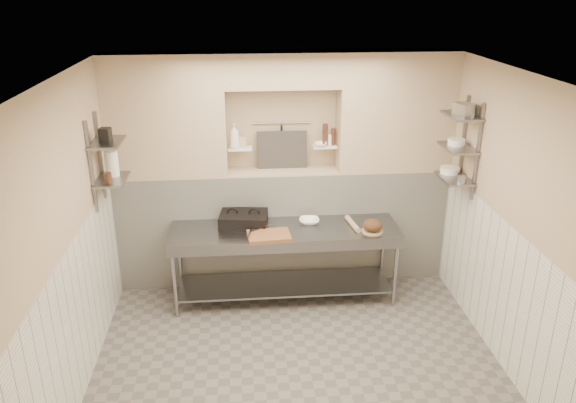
{
  "coord_description": "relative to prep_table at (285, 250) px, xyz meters",
  "views": [
    {
      "loc": [
        -0.5,
        -4.59,
        3.53
      ],
      "look_at": [
        -0.01,
        0.9,
        1.35
      ],
      "focal_mm": 35.0,
      "sensor_mm": 36.0,
      "label": 1
    }
  ],
  "objects": [
    {
      "name": "prep_table",
      "position": [
        0.0,
        0.0,
        0.0
      ],
      "size": [
        2.6,
        0.7,
        0.9
      ],
      "color": "gray",
      "rests_on": "floor"
    },
    {
      "name": "bottle_soap",
      "position": [
        -0.53,
        0.53,
        1.22
      ],
      "size": [
        0.14,
        0.14,
        0.29
      ],
      "primitive_type": "imported",
      "rotation": [
        0.0,
        0.0,
        0.26
      ],
      "color": "white",
      "rests_on": "alcove_shelf_left"
    },
    {
      "name": "hanging_steel",
      "position": [
        0.02,
        0.72,
        1.14
      ],
      "size": [
        0.02,
        0.02,
        0.3
      ],
      "primitive_type": "cylinder",
      "color": "black",
      "rests_on": "utensil_rail"
    },
    {
      "name": "bread_board",
      "position": [
        0.97,
        -0.15,
        0.26
      ],
      "size": [
        0.24,
        0.24,
        0.01
      ],
      "primitive_type": "cylinder",
      "color": "tan",
      "rests_on": "prep_table"
    },
    {
      "name": "shelf_rail_left_b",
      "position": [
        -1.95,
        -0.33,
        1.16
      ],
      "size": [
        0.03,
        0.03,
        0.95
      ],
      "primitive_type": "cube",
      "color": "slate",
      "rests_on": "wall_left"
    },
    {
      "name": "shelf_rail_right_b",
      "position": [
        2.0,
        -0.33,
        1.21
      ],
      "size": [
        0.03,
        0.03,
        1.05
      ],
      "primitive_type": "cube",
      "color": "slate",
      "rests_on": "wall_right"
    },
    {
      "name": "bowl_right_mid",
      "position": [
        1.86,
        -0.08,
        1.25
      ],
      "size": [
        0.19,
        0.19,
        0.07
      ],
      "primitive_type": "cylinder",
      "color": "white",
      "rests_on": "wall_shelf_right_mid"
    },
    {
      "name": "tongs",
      "position": [
        -0.39,
        -0.17,
        0.31
      ],
      "size": [
        0.06,
        0.23,
        0.02
      ],
      "primitive_type": "cylinder",
      "rotation": [
        1.57,
        0.0,
        -0.18
      ],
      "color": "gray",
      "rests_on": "cutting_board"
    },
    {
      "name": "ceiling",
      "position": [
        0.02,
        -1.18,
        2.21
      ],
      "size": [
        4.0,
        3.9,
        0.1
      ],
      "primitive_type": "cube",
      "color": "silver",
      "rests_on": "ground"
    },
    {
      "name": "condiment_b",
      "position": [
        0.53,
        0.59,
        1.2
      ],
      "size": [
        0.06,
        0.06,
        0.25
      ],
      "primitive_type": "cylinder",
      "color": "#3C2116",
      "rests_on": "alcove_shelf_right"
    },
    {
      "name": "wainscot_left",
      "position": [
        -1.97,
        -1.18,
        0.06
      ],
      "size": [
        0.02,
        3.9,
        1.4
      ],
      "primitive_type": "cube",
      "color": "white",
      "rests_on": "floor"
    },
    {
      "name": "canister_right",
      "position": [
        1.86,
        -0.32,
        0.92
      ],
      "size": [
        0.1,
        0.1,
        0.1
      ],
      "primitive_type": "cylinder",
      "color": "gray",
      "rests_on": "wall_shelf_right_lower"
    },
    {
      "name": "backwall_header",
      "position": [
        0.02,
        0.57,
        1.96
      ],
      "size": [
        1.3,
        0.4,
        0.4
      ],
      "primitive_type": "cube",
      "color": "tan",
      "rests_on": "backwall_lower"
    },
    {
      "name": "cutting_board",
      "position": [
        -0.19,
        -0.2,
        0.28
      ],
      "size": [
        0.49,
        0.36,
        0.04
      ],
      "primitive_type": "cube",
      "rotation": [
        0.0,
        0.0,
        0.08
      ],
      "color": "brown",
      "rests_on": "prep_table"
    },
    {
      "name": "basket_right",
      "position": [
        1.86,
        -0.2,
        1.64
      ],
      "size": [
        0.23,
        0.25,
        0.13
      ],
      "primitive_type": "cube",
      "rotation": [
        0.0,
        0.0,
        0.32
      ],
      "color": "gray",
      "rests_on": "wall_shelf_right_upper"
    },
    {
      "name": "knife_blade",
      "position": [
        -0.27,
        -0.05,
        0.31
      ],
      "size": [
        0.25,
        0.18,
        0.01
      ],
      "primitive_type": "cube",
      "rotation": [
        0.0,
        0.0,
        0.58
      ],
      "color": "gray",
      "rests_on": "cutting_board"
    },
    {
      "name": "splash_panel",
      "position": [
        0.02,
        0.67,
        1.0
      ],
      "size": [
        0.6,
        0.08,
        0.45
      ],
      "primitive_type": "cube",
      "rotation": [
        -0.14,
        0.0,
        0.0
      ],
      "color": "#383330",
      "rests_on": "alcove_sill"
    },
    {
      "name": "alcove_sill",
      "position": [
        0.02,
        0.57,
        0.77
      ],
      "size": [
        1.3,
        0.4,
        0.02
      ],
      "primitive_type": "cube",
      "color": "tan",
      "rests_on": "backwall_lower"
    },
    {
      "name": "box_left_upper",
      "position": [
        -1.82,
        -0.17,
        1.44
      ],
      "size": [
        0.12,
        0.12,
        0.15
      ],
      "primitive_type": "cube",
      "rotation": [
        0.0,
        0.0,
        -0.18
      ],
      "color": "black",
      "rests_on": "wall_shelf_left_upper"
    },
    {
      "name": "bowl_right",
      "position": [
        1.86,
        0.02,
        0.9
      ],
      "size": [
        0.22,
        0.22,
        0.06
      ],
      "primitive_type": "cylinder",
      "color": "white",
      "rests_on": "wall_shelf_right_lower"
    },
    {
      "name": "floor",
      "position": [
        0.02,
        -1.18,
        -0.69
      ],
      "size": [
        4.0,
        3.9,
        0.1
      ],
      "primitive_type": "cube",
      "color": "#67615C",
      "rests_on": "ground"
    },
    {
      "name": "panini_press",
      "position": [
        -0.46,
        0.16,
        0.33
      ],
      "size": [
        0.58,
        0.45,
        0.15
      ],
      "rotation": [
        0.0,
        0.0,
        -0.13
      ],
      "color": "black",
      "rests_on": "prep_table"
    },
    {
      "name": "bowl_alcove",
      "position": [
        0.47,
        0.53,
        1.09
      ],
      "size": [
        0.19,
        0.19,
        0.05
      ],
      "primitive_type": "imported",
      "rotation": [
        0.0,
        0.0,
        -0.35
      ],
      "color": "white",
      "rests_on": "alcove_shelf_right"
    },
    {
      "name": "shelf_rail_right_a",
      "position": [
        2.0,
        0.07,
        1.21
      ],
      "size": [
        0.03,
        0.03,
        1.05
      ],
      "primitive_type": "cube",
      "color": "slate",
      "rests_on": "wall_right"
    },
    {
      "name": "wall_shelf_left_lower",
      "position": [
        -1.82,
        -0.13,
        0.96
      ],
      "size": [
        0.3,
        0.5,
        0.02
      ],
      "primitive_type": "cube",
      "color": "slate",
      "rests_on": "wall_left"
    },
    {
      "name": "condiment_c",
      "position": [
        0.6,
        0.59,
        1.13
      ],
      "size": [
        0.07,
        0.07,
        0.12
      ],
      "primitive_type": "cylinder",
      "color": "white",
      "rests_on": "alcove_shelf_right"
    },
    {
      "name": "backwall_lower",
      "position": [
        0.02,
        0.57,
        0.06
      ],
      "size": [
        4.0,
        0.4,
        1.4
      ],
      "primitive_type": "cube",
      "color": "white",
      "rests_on": "floor"
    },
    {
      "name": "jug_left",
      "position": [
        -1.82,
        -0.04,
        1.11
      ],
      "size": [
        0.14,
        0.14,
        0.27
      ],
      "primitive_type": "cylinder",
      "color": "white",
      "rests_on": "wall_shelf_left_lower"
    },
    {
      "name": "wall_left",
      "position": [
        -2.03,
        -1.18,
        0.76
      ],
      "size": [
        0.1,
        3.9,
        2.8
      ],
      "primitive_type": "cube",
      "color": "tan",
      "rests_on": "ground"
    },
    {
      "name": "wall_back",
      "position": [
        0.02,
        0.82,
        0.76
      ],
      "size": [
        4.0,
        0.1,
        2.8
      ],
      "primitive_type": "cube",
      "color": "tan",
      "rests_on": "ground"
    },
    {
      "name": "wall_shelf_left_upper",
      "position": [
        -1.82,
        -0.13,
        1.36
      ],
      "size": [
        0.3,
        0.5,
        0.03
      ],
      "primitive_type": "cube",
      "color": "slate",
      "rests_on": "wall_left"
    },
    {
      "name": "condiment_a",
      "position": [
        0.62,
        0.57,
        1.17
      ],
      "size": [
        0.05,
        0.05,
        0.2
      ],
      "primitive_type": "cylinder",
      "color": "#3C2116",
      "rests_on": "alcove_shelf_right"
    },
    {
      "name": "rolling_pin",
      "position": [
        0.78,
        0.02,
        0.29
      ],
      "size": [
        0.11,
        0.4,
        0.06
      ],
      "primitive_type": "cylinder",
      "rotation": [
        1.57,
        0.0,
        0.14
      ],
      "color": "tan",
      "rests_on": "prep_table"
    },
    {
      "name": "jar_alcove",
      "position": [
        -0.44,
        0.57,
        1.13
      ],
      "size": [
        0.08,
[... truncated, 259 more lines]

